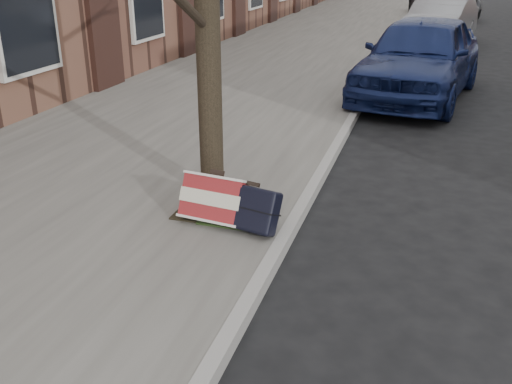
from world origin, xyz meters
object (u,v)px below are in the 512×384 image
(suitcase_red, at_px, (213,199))
(suitcase_navy, at_px, (249,208))
(car_near_front, at_px, (420,57))
(car_near_mid, at_px, (439,22))

(suitcase_red, height_order, suitcase_navy, suitcase_red)
(suitcase_red, relative_size, car_near_front, 0.14)
(suitcase_red, xyz_separation_m, car_near_mid, (1.93, 13.32, 0.33))
(suitcase_red, bearing_deg, suitcase_navy, -1.75)
(suitcase_red, distance_m, car_near_mid, 13.46)
(suitcase_navy, xyz_separation_m, car_near_mid, (1.55, 13.38, 0.34))
(suitcase_red, bearing_deg, car_near_mid, 89.37)
(suitcase_navy, bearing_deg, suitcase_red, -175.85)
(suitcase_navy, height_order, car_near_front, car_near_front)
(suitcase_navy, distance_m, car_near_front, 6.67)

